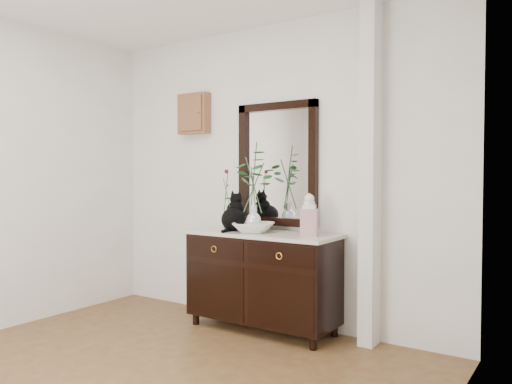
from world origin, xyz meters
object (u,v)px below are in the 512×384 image
Objects in this scene: lotus_bowl at (254,227)px; ginger_jar at (309,214)px; sideboard at (262,276)px; cat at (233,212)px.

ginger_jar is (0.51, 0.05, 0.13)m from lotus_bowl.
sideboard is 0.62m from cat.
cat is 0.96× the size of lotus_bowl.
ginger_jar reaches higher than cat.
ginger_jar is (0.75, 0.02, 0.01)m from cat.
lotus_bowl is 1.00× the size of ginger_jar.
ginger_jar is at bearing 5.12° from lotus_bowl.
ginger_jar reaches higher than sideboard.
sideboard is 0.43m from lotus_bowl.
sideboard is at bearing 42.43° from lotus_bowl.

